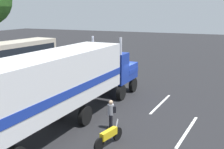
{
  "coord_description": "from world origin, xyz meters",
  "views": [
    {
      "loc": [
        -19.06,
        -7.58,
        6.3
      ],
      "look_at": [
        -0.55,
        0.4,
        1.6
      ],
      "focal_mm": 44.32,
      "sensor_mm": 36.0,
      "label": 1
    }
  ],
  "objects": [
    {
      "name": "person_bystander",
      "position": [
        -6.22,
        -2.0,
        0.89
      ],
      "size": [
        0.39,
        0.48,
        1.63
      ],
      "color": "black",
      "rests_on": "ground_plane"
    },
    {
      "name": "motorcycle",
      "position": [
        -8.02,
        -2.66,
        0.48
      ],
      "size": [
        2.08,
        0.57,
        1.12
      ],
      "color": "black",
      "rests_on": "ground_plane"
    },
    {
      "name": "semi_truck",
      "position": [
        -6.14,
        0.66,
        2.52
      ],
      "size": [
        14.27,
        3.23,
        4.5
      ],
      "color": "#193399",
      "rests_on": "ground_plane"
    },
    {
      "name": "parked_bus",
      "position": [
        0.27,
        11.34,
        2.07
      ],
      "size": [
        11.18,
        3.52,
        3.4
      ],
      "color": "#BFB29E",
      "rests_on": "ground_plane"
    },
    {
      "name": "ground_plane",
      "position": [
        0.0,
        0.0,
        0.0
      ],
      "size": [
        120.0,
        120.0,
        0.0
      ],
      "primitive_type": "plane",
      "color": "#232326"
    },
    {
      "name": "lane_stripe_near",
      "position": [
        -1.11,
        -3.5,
        0.01
      ],
      "size": [
        4.4,
        0.44,
        0.01
      ],
      "primitive_type": "cube",
      "rotation": [
        0.0,
        0.0,
        -0.06
      ],
      "color": "silver",
      "rests_on": "ground_plane"
    },
    {
      "name": "lane_stripe_mid",
      "position": [
        -4.9,
        -5.87,
        0.01
      ],
      "size": [
        4.4,
        0.56,
        0.01
      ],
      "primitive_type": "cube",
      "rotation": [
        0.0,
        0.0,
        -0.09
      ],
      "color": "silver",
      "rests_on": "ground_plane"
    }
  ]
}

